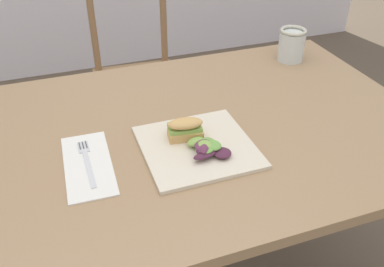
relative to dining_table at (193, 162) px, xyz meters
The scene contains 8 objects.
dining_table is the anchor object (origin of this frame).
chair_wooden_far 0.93m from the dining_table, 87.09° to the left, with size 0.42×0.42×0.87m.
plate_lunch 0.16m from the dining_table, 103.94° to the right, with size 0.27×0.27×0.01m, color beige.
sandwich_half_front 0.18m from the dining_table, 126.66° to the right, with size 0.10×0.07×0.06m.
salad_mixed_greens 0.20m from the dining_table, 95.37° to the right, with size 0.10×0.11×0.03m.
napkin_folded 0.33m from the dining_table, 165.81° to the right, with size 0.11×0.26×0.00m, color silver.
fork_on_napkin 0.33m from the dining_table, 169.05° to the right, with size 0.03×0.19×0.00m.
mason_jar_iced_tea 0.58m from the dining_table, 31.87° to the left, with size 0.09×0.09×0.11m.
Camera 1 is at (-0.28, -0.85, 1.37)m, focal length 39.64 mm.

